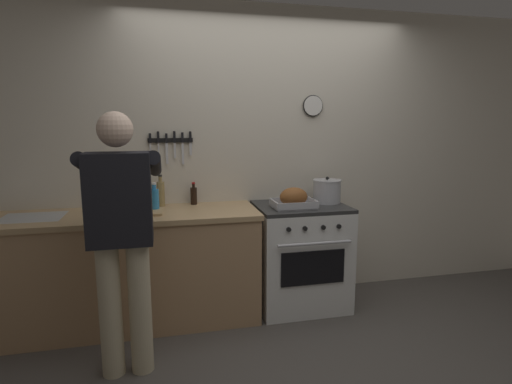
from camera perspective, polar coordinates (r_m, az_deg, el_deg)
The scene contains 11 objects.
ground_plane at distance 2.88m, azimuth 8.60°, elevation -23.95°, with size 8.00×8.00×0.00m, color #4C4742.
wall_back at distance 3.70m, azimuth 1.38°, elevation 5.20°, with size 6.00×0.13×2.60m.
counter_block at distance 3.41m, azimuth -17.47°, elevation -10.15°, with size 2.03×0.65×0.90m.
stove at distance 3.59m, azimuth 6.23°, elevation -8.89°, with size 0.76×0.67×0.90m.
person_cook at distance 2.63m, azimuth -18.49°, elevation -4.89°, with size 0.51×0.63×1.66m.
roasting_pan at distance 3.34m, azimuth 5.33°, elevation -0.97°, with size 0.35×0.26×0.17m.
stock_pot at distance 3.60m, azimuth 9.98°, elevation 0.13°, with size 0.24×0.24×0.23m.
cutting_board at distance 3.24m, azimuth -16.26°, elevation -2.81°, with size 0.36×0.24×0.02m, color tan.
bottle_vinegar at distance 3.47m, azimuth -13.28°, elevation -0.16°, with size 0.06×0.06×0.27m.
bottle_soy_sauce at distance 3.51m, azimuth -8.78°, elevation -0.46°, with size 0.06×0.06×0.19m.
bottle_dish_soap at distance 3.30m, azimuth -14.13°, elevation -1.02°, with size 0.07×0.07×0.23m.
Camera 1 is at (-0.92, -2.22, 1.59)m, focal length 28.36 mm.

